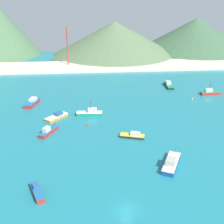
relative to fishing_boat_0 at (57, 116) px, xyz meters
name	(u,v)px	position (x,y,z in m)	size (l,w,h in m)	color
ground	(114,142)	(18.80, -18.64, -0.98)	(260.00, 280.00, 0.50)	teal
fishing_boat_0	(57,116)	(0.00, 0.00, 0.00)	(8.20, 8.55, 2.12)	orange
fishing_boat_1	(32,102)	(-10.90, 14.15, 0.24)	(5.36, 9.86, 2.59)	red
fishing_boat_2	(37,192)	(-0.60, -41.95, 0.10)	(4.26, 7.03, 2.26)	red
fishing_boat_3	(133,136)	(24.95, -16.64, -0.07)	(7.96, 4.50, 1.83)	#232328
fishing_boat_4	(90,113)	(11.90, 1.59, 0.28)	(9.43, 3.23, 6.02)	#198466
fishing_boat_5	(171,163)	(32.48, -33.42, 0.26)	(7.39, 10.61, 2.99)	#14478C
fishing_boat_6	(210,92)	(64.61, 20.00, 0.26)	(8.89, 2.79, 5.78)	red
fishing_boat_7	(169,85)	(49.46, 32.53, 0.12)	(3.05, 9.45, 4.91)	#232328
fishing_boat_10	(48,131)	(-1.58, -11.82, 0.16)	(5.81, 8.55, 2.67)	red
buoy_0	(88,125)	(10.91, -6.80, -0.58)	(0.90, 0.90, 0.90)	red
buoy_1	(192,99)	(54.82, 14.83, -0.59)	(0.81, 0.81, 0.81)	gold
beach_strip	(100,66)	(18.80, 72.12, -0.13)	(247.00, 24.77, 1.20)	beige
hill_central	(115,38)	(30.75, 107.88, 10.47)	(86.73, 86.73, 22.40)	#56704C
hill_east	(195,35)	(91.24, 117.14, 10.84)	(82.09, 82.09, 23.16)	#3D6042
radio_tower	(67,46)	(0.20, 75.48, 11.11)	(2.32, 1.86, 23.23)	#B7332D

